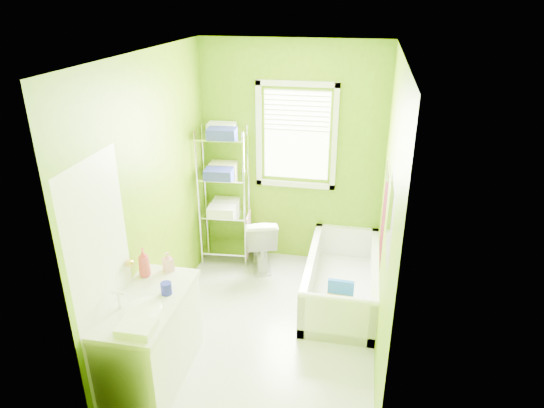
% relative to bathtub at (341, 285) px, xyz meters
% --- Properties ---
extents(ground, '(2.90, 2.90, 0.00)m').
position_rel_bathtub_xyz_m(ground, '(-0.68, -0.63, -0.16)').
color(ground, silver).
rests_on(ground, ground).
extents(room_envelope, '(2.14, 2.94, 2.62)m').
position_rel_bathtub_xyz_m(room_envelope, '(-0.68, -0.63, 1.38)').
color(room_envelope, '#639006').
rests_on(room_envelope, ground).
extents(window, '(0.92, 0.05, 1.22)m').
position_rel_bathtub_xyz_m(window, '(-0.63, 0.79, 1.45)').
color(window, white).
rests_on(window, ground).
extents(door, '(0.09, 0.80, 2.00)m').
position_rel_bathtub_xyz_m(door, '(-1.72, -1.63, 0.84)').
color(door, white).
rests_on(door, ground).
extents(right_wall_decor, '(0.04, 1.48, 1.17)m').
position_rel_bathtub_xyz_m(right_wall_decor, '(0.35, -0.65, 1.16)').
color(right_wall_decor, '#4A0810').
rests_on(right_wall_decor, ground).
extents(bathtub, '(0.73, 1.57, 0.51)m').
position_rel_bathtub_xyz_m(bathtub, '(0.00, 0.00, 0.00)').
color(bathtub, white).
rests_on(bathtub, ground).
extents(toilet, '(0.55, 0.73, 0.66)m').
position_rel_bathtub_xyz_m(toilet, '(-1.00, 0.50, 0.17)').
color(toilet, white).
rests_on(toilet, ground).
extents(vanity, '(0.54, 1.05, 1.06)m').
position_rel_bathtub_xyz_m(vanity, '(-1.48, -1.49, 0.26)').
color(vanity, white).
rests_on(vanity, ground).
extents(wire_shelf_unit, '(0.59, 0.47, 1.68)m').
position_rel_bathtub_xyz_m(wire_shelf_unit, '(-1.43, 0.58, 0.87)').
color(wire_shelf_unit, silver).
rests_on(wire_shelf_unit, ground).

